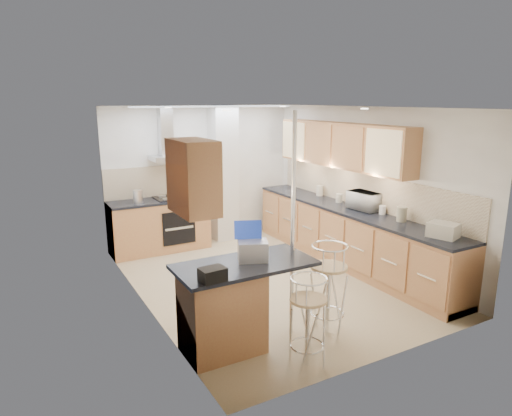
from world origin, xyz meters
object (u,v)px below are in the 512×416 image
microwave (365,201)px  bar_stool_near (308,322)px  bar_stool_end (328,289)px  laptop (253,251)px  bread_bin (443,230)px

microwave → bar_stool_near: (-2.43, -1.89, -0.59)m
bar_stool_near → bar_stool_end: bearing=23.2°
laptop → bar_stool_end: 1.01m
microwave → laptop: (-2.67, -1.21, -0.02)m
bar_stool_near → bread_bin: 2.37m
bar_stool_near → laptop: bearing=96.5°
laptop → bar_stool_end: bearing=5.3°
laptop → bread_bin: 2.55m
microwave → bar_stool_end: microwave is taller
microwave → laptop: size_ratio=1.68×
laptop → bread_bin: size_ratio=0.89×
bar_stool_end → bread_bin: 1.77m
bar_stool_end → bread_bin: bread_bin is taller
microwave → bar_stool_end: bearing=123.4°
bar_stool_near → bar_stool_end: 0.73m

